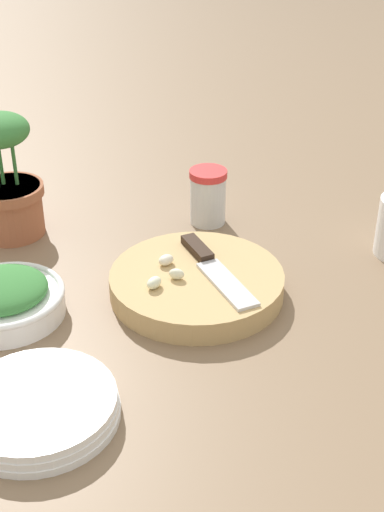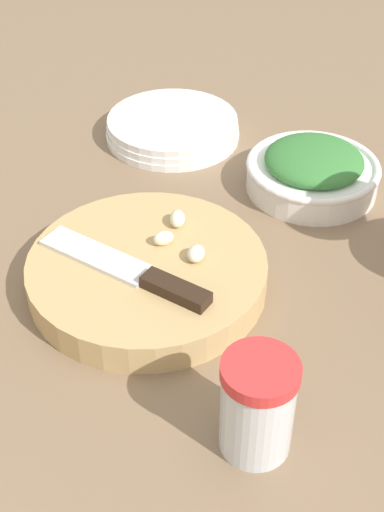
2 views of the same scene
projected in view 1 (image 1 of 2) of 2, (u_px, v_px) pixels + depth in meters
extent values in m
plane|color=#7F664C|center=(173.00, 274.00, 1.09)|extent=(5.00, 5.00, 0.00)
cylinder|color=tan|center=(197.00, 283.00, 1.03)|extent=(0.25, 0.25, 0.03)
cube|color=black|center=(197.00, 248.00, 1.07)|extent=(0.04, 0.08, 0.01)
cube|color=silver|center=(228.00, 283.00, 1.00)|extent=(0.07, 0.13, 0.01)
ellipsoid|color=#EBE9C9|center=(177.00, 274.00, 1.01)|extent=(0.02, 0.03, 0.02)
ellipsoid|color=silver|center=(166.00, 260.00, 1.04)|extent=(0.02, 0.02, 0.02)
ellipsoid|color=#E7ECCB|center=(154.00, 283.00, 0.99)|extent=(0.03, 0.02, 0.02)
cylinder|color=white|center=(5.00, 305.00, 0.98)|extent=(0.16, 0.16, 0.03)
torus|color=white|center=(4.00, 294.00, 0.98)|extent=(0.17, 0.17, 0.01)
ellipsoid|color=#387A38|center=(3.00, 289.00, 0.97)|extent=(0.12, 0.12, 0.04)
cylinder|color=silver|center=(208.00, 200.00, 1.21)|extent=(0.06, 0.06, 0.08)
cylinder|color=red|center=(208.00, 174.00, 1.19)|extent=(0.06, 0.06, 0.01)
cylinder|color=white|center=(39.00, 414.00, 0.82)|extent=(0.19, 0.19, 0.01)
cylinder|color=white|center=(38.00, 407.00, 0.81)|extent=(0.18, 0.18, 0.01)
cylinder|color=white|center=(37.00, 401.00, 0.81)|extent=(0.18, 0.18, 0.01)
cylinder|color=#A35B3D|center=(10.00, 210.00, 1.18)|extent=(0.11, 0.11, 0.09)
cylinder|color=#A35B3D|center=(8.00, 190.00, 1.16)|extent=(0.12, 0.12, 0.02)
cylinder|color=#387A38|center=(0.00, 157.00, 1.14)|extent=(0.01, 0.01, 0.10)
cylinder|color=#387A38|center=(14.00, 157.00, 1.14)|extent=(0.01, 0.01, 0.10)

